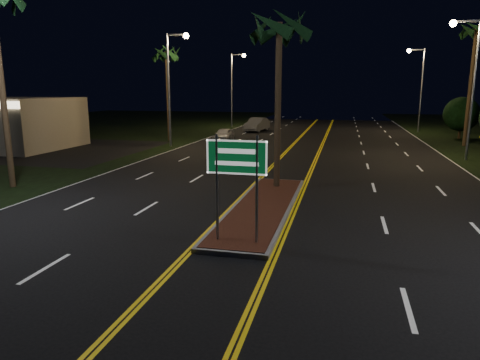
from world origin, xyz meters
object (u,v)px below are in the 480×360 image
(streetlight_right_far, at_px, (419,80))
(median_island, at_px, (263,207))
(streetlight_left_far, at_px, (235,81))
(streetlight_right_mid, at_px, (469,73))
(palm_median, at_px, (279,28))
(streetlight_left_mid, at_px, (173,77))
(highway_sign, at_px, (237,167))
(palm_right_far, at_px, (476,31))
(shrub_far, at_px, (461,114))
(car_far, at_px, (257,123))
(palm_left_far, at_px, (166,54))
(car_near, at_px, (224,134))

(streetlight_right_far, bearing_deg, median_island, -106.87)
(streetlight_left_far, height_order, streetlight_right_mid, same)
(median_island, height_order, palm_median, palm_median)
(streetlight_left_mid, bearing_deg, highway_sign, -63.41)
(palm_right_far, bearing_deg, streetlight_left_far, 149.12)
(shrub_far, bearing_deg, car_far, 172.32)
(highway_sign, distance_m, palm_median, 9.11)
(palm_right_far, height_order, car_far, palm_right_far)
(streetlight_left_far, bearing_deg, highway_sign, -75.56)
(palm_left_far, bearing_deg, highway_sign, -63.08)
(streetlight_right_mid, xyz_separation_m, palm_right_far, (2.19, 8.00, 3.49))
(palm_right_far, bearing_deg, median_island, -119.10)
(median_island, height_order, streetlight_left_mid, streetlight_left_mid)
(streetlight_left_far, bearing_deg, palm_median, -72.42)
(shrub_far, bearing_deg, streetlight_right_far, 117.98)
(median_island, bearing_deg, streetlight_left_mid, 121.98)
(streetlight_left_mid, relative_size, streetlight_right_mid, 1.00)
(palm_median, distance_m, shrub_far, 29.41)
(streetlight_left_far, xyz_separation_m, streetlight_right_far, (21.23, -2.00, 0.00))
(shrub_far, height_order, car_far, shrub_far)
(palm_left_far, bearing_deg, streetlight_right_far, 30.88)
(streetlight_left_mid, bearing_deg, streetlight_right_far, 40.30)
(streetlight_left_far, bearing_deg, car_near, -79.14)
(palm_median, xyz_separation_m, car_far, (-6.66, 28.26, -6.39))
(streetlight_right_mid, bearing_deg, streetlight_right_far, 90.00)
(palm_right_far, bearing_deg, palm_left_far, -175.53)
(palm_median, height_order, car_near, palm_median)
(streetlight_left_mid, distance_m, car_near, 7.16)
(car_near, bearing_deg, palm_median, -68.85)
(streetlight_right_far, xyz_separation_m, car_far, (-17.27, -3.24, -4.77))
(highway_sign, bearing_deg, car_near, 106.62)
(median_island, relative_size, car_near, 2.39)
(car_far, bearing_deg, highway_sign, -70.55)
(palm_median, distance_m, car_near, 20.34)
(streetlight_right_mid, bearing_deg, palm_left_far, 165.63)
(palm_median, relative_size, shrub_far, 2.10)
(car_far, bearing_deg, median_island, -69.20)
(median_island, relative_size, highway_sign, 3.20)
(streetlight_right_mid, distance_m, palm_left_far, 24.26)
(streetlight_left_far, relative_size, streetlight_right_mid, 1.00)
(palm_left_far, relative_size, car_far, 1.66)
(streetlight_right_far, bearing_deg, shrub_far, -62.02)
(streetlight_left_mid, relative_size, streetlight_left_far, 1.00)
(palm_right_far, height_order, shrub_far, palm_right_far)
(streetlight_right_far, height_order, palm_median, streetlight_right_far)
(palm_left_far, xyz_separation_m, car_near, (5.22, 0.20, -7.03))
(highway_sign, xyz_separation_m, palm_right_far, (12.80, 27.20, 6.74))
(palm_left_far, bearing_deg, car_near, 2.18)
(median_island, xyz_separation_m, highway_sign, (0.00, -4.20, 2.32))
(median_island, relative_size, palm_median, 1.23)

